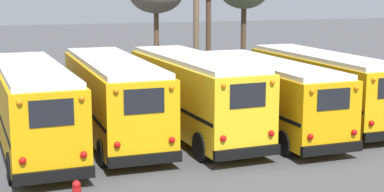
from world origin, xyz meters
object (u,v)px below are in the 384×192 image
(school_bus_0, at_px, (33,105))
(school_bus_3, at_px, (267,94))
(school_bus_2, at_px, (194,93))
(school_bus_4, at_px, (321,85))
(utility_pole, at_px, (196,19))
(school_bus_1, at_px, (113,96))

(school_bus_0, xyz_separation_m, school_bus_3, (9.73, -0.12, -0.12))
(school_bus_2, xyz_separation_m, school_bus_4, (6.49, 0.70, -0.12))
(utility_pole, bearing_deg, school_bus_3, -93.35)
(school_bus_3, height_order, utility_pole, utility_pole)
(utility_pole, bearing_deg, school_bus_0, -134.22)
(school_bus_0, distance_m, school_bus_2, 6.49)
(school_bus_1, bearing_deg, school_bus_3, -8.72)
(school_bus_1, bearing_deg, utility_pole, 53.93)
(school_bus_0, relative_size, school_bus_3, 1.01)
(school_bus_1, distance_m, school_bus_4, 9.73)
(school_bus_4, bearing_deg, school_bus_1, 179.89)
(school_bus_1, relative_size, utility_pole, 1.22)
(school_bus_2, bearing_deg, school_bus_1, 167.55)
(school_bus_2, distance_m, utility_pole, 11.45)
(school_bus_0, xyz_separation_m, school_bus_1, (3.24, 0.88, 0.00))
(school_bus_1, xyz_separation_m, school_bus_2, (3.25, -0.72, 0.05))
(school_bus_4, height_order, utility_pole, utility_pole)
(school_bus_1, relative_size, school_bus_2, 1.03)
(school_bus_0, height_order, school_bus_4, school_bus_0)
(school_bus_0, relative_size, school_bus_2, 1.03)
(school_bus_1, height_order, school_bus_4, school_bus_1)
(utility_pole, bearing_deg, school_bus_1, -126.07)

